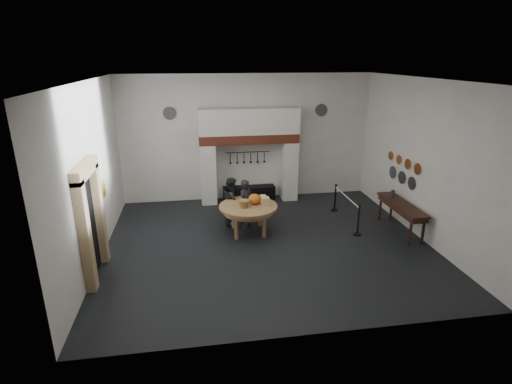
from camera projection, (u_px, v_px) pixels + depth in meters
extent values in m
cube|color=black|center=(267.00, 243.00, 11.37)|extent=(9.00, 8.00, 0.02)
cube|color=silver|center=(269.00, 80.00, 9.91)|extent=(9.00, 8.00, 0.02)
cube|color=white|center=(248.00, 138.00, 14.38)|extent=(9.00, 0.02, 4.50)
cube|color=white|center=(311.00, 228.00, 6.91)|extent=(9.00, 0.02, 4.50)
cube|color=white|center=(92.00, 175.00, 9.98)|extent=(0.02, 8.00, 4.50)
cube|color=white|center=(424.00, 161.00, 11.31)|extent=(0.02, 8.00, 4.50)
cube|color=silver|center=(208.00, 174.00, 14.22)|extent=(0.55, 0.70, 2.15)
cube|color=silver|center=(289.00, 170.00, 14.65)|extent=(0.55, 0.70, 2.15)
cube|color=#9E442B|center=(249.00, 138.00, 14.03)|extent=(3.50, 0.72, 0.32)
cube|color=silver|center=(249.00, 121.00, 13.84)|extent=(3.50, 0.70, 0.90)
cube|color=black|center=(249.00, 193.00, 14.77)|extent=(1.90, 0.45, 0.50)
cylinder|color=black|center=(248.00, 152.00, 14.47)|extent=(1.60, 0.02, 0.02)
cube|color=black|center=(89.00, 227.00, 9.37)|extent=(0.04, 1.10, 2.50)
cube|color=tan|center=(85.00, 238.00, 8.71)|extent=(0.22, 0.30, 2.60)
cube|color=tan|center=(99.00, 214.00, 10.02)|extent=(0.22, 0.30, 2.60)
cube|color=tan|center=(85.00, 170.00, 8.93)|extent=(0.22, 1.70, 0.30)
cube|color=gold|center=(103.00, 189.00, 10.94)|extent=(0.05, 0.34, 0.44)
cylinder|color=#AF7952|center=(248.00, 206.00, 11.80)|extent=(2.04, 2.04, 0.07)
ellipsoid|color=orange|center=(254.00, 199.00, 11.86)|extent=(0.36, 0.36, 0.31)
cube|color=#DAC082|center=(265.00, 201.00, 11.78)|extent=(0.22, 0.22, 0.24)
cube|color=#F1D190|center=(263.00, 198.00, 12.06)|extent=(0.18, 0.18, 0.20)
cone|color=#A67E3C|center=(244.00, 204.00, 11.59)|extent=(0.38, 0.38, 0.22)
ellipsoid|color=#A26C39|center=(243.00, 199.00, 12.08)|extent=(0.31, 0.18, 0.13)
imported|color=black|center=(246.00, 204.00, 12.19)|extent=(0.67, 0.63, 1.54)
imported|color=black|center=(232.00, 201.00, 12.51)|extent=(0.62, 0.77, 1.51)
cube|color=#351D13|center=(402.00, 205.00, 11.86)|extent=(0.55, 2.20, 0.06)
cylinder|color=#4C4C51|center=(393.00, 194.00, 12.38)|extent=(0.12, 0.12, 0.22)
cylinder|color=#C6662D|center=(417.00, 169.00, 11.59)|extent=(0.03, 0.34, 0.34)
cylinder|color=#C6662D|center=(408.00, 164.00, 12.10)|extent=(0.03, 0.32, 0.32)
cylinder|color=#C6662D|center=(399.00, 160.00, 12.62)|extent=(0.03, 0.30, 0.30)
cylinder|color=#C6662D|center=(391.00, 156.00, 13.13)|extent=(0.03, 0.28, 0.28)
cylinder|color=#4C4C51|center=(412.00, 183.00, 11.94)|extent=(0.03, 0.40, 0.40)
cylinder|color=#4C4C51|center=(402.00, 177.00, 12.50)|extent=(0.03, 0.40, 0.40)
cylinder|color=#4C4C51|center=(393.00, 172.00, 13.06)|extent=(0.03, 0.40, 0.40)
cylinder|color=#4C4C51|center=(169.00, 113.00, 13.63)|extent=(0.44, 0.03, 0.44)
cylinder|color=#4C4C51|center=(321.00, 110.00, 14.44)|extent=(0.44, 0.03, 0.44)
cylinder|color=black|center=(358.00, 221.00, 11.77)|extent=(0.05, 0.05, 0.90)
cylinder|color=black|center=(335.00, 198.00, 13.64)|extent=(0.05, 0.05, 0.90)
cylinder|color=white|center=(347.00, 197.00, 12.57)|extent=(0.04, 2.00, 0.04)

